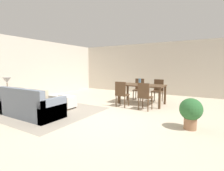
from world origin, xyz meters
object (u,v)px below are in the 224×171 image
(couch, at_px, (31,106))
(ottoman_table, at_px, (61,101))
(dining_chair_near_right, at_px, (144,95))
(dining_chair_near_left, at_px, (121,93))
(dining_table, at_px, (142,87))
(book_on_ottoman, at_px, (63,95))
(dining_chair_far_right, at_px, (158,89))
(vase_centerpiece, at_px, (140,82))
(dining_chair_far_left, at_px, (139,88))
(potted_plant, at_px, (191,111))
(table_lamp, at_px, (7,81))
(side_table, at_px, (8,97))

(couch, height_order, ottoman_table, couch)
(ottoman_table, height_order, dining_chair_near_right, dining_chair_near_right)
(couch, distance_m, dining_chair_near_left, 2.95)
(dining_table, distance_m, book_on_ottoman, 2.96)
(dining_chair_far_right, relative_size, vase_centerpiece, 3.94)
(dining_table, xyz_separation_m, dining_chair_far_left, (-0.43, 0.80, -0.15))
(couch, height_order, dining_chair_near_right, dining_chair_near_right)
(dining_chair_near_left, relative_size, dining_chair_far_right, 1.00)
(couch, height_order, dining_chair_far_right, dining_chair_far_right)
(dining_chair_far_right, distance_m, book_on_ottoman, 3.81)
(couch, bearing_deg, vase_centerpiece, 56.08)
(dining_chair_near_left, bearing_deg, potted_plant, -24.73)
(couch, xyz_separation_m, potted_plant, (4.12, 1.27, 0.13))
(ottoman_table, bearing_deg, vase_centerpiece, 42.52)
(ottoman_table, bearing_deg, dining_table, 41.77)
(dining_chair_near_left, xyz_separation_m, dining_chair_near_right, (0.87, -0.02, 0.00))
(dining_chair_near_right, bearing_deg, ottoman_table, -156.57)
(table_lamp, distance_m, vase_centerpiece, 4.63)
(table_lamp, relative_size, dining_chair_far_right, 0.57)
(vase_centerpiece, bearing_deg, couch, -123.92)
(dining_table, xyz_separation_m, dining_chair_near_right, (0.41, -0.86, -0.15))
(ottoman_table, relative_size, potted_plant, 1.46)
(dining_table, bearing_deg, potted_plant, -45.28)
(potted_plant, bearing_deg, dining_chair_far_left, 130.58)
(dining_chair_far_right, height_order, book_on_ottoman, dining_chair_far_right)
(couch, relative_size, dining_chair_near_right, 2.13)
(vase_centerpiece, xyz_separation_m, potted_plant, (1.99, -1.90, -0.45))
(table_lamp, bearing_deg, dining_chair_far_left, 52.23)
(side_table, relative_size, dining_chair_near_left, 0.63)
(ottoman_table, bearing_deg, dining_chair_near_right, 23.43)
(dining_table, height_order, vase_centerpiece, vase_centerpiece)
(side_table, xyz_separation_m, vase_centerpiece, (3.41, 3.13, 0.42))
(dining_chair_far_left, relative_size, dining_chair_far_right, 1.00)
(dining_table, relative_size, potted_plant, 2.34)
(dining_chair_far_right, bearing_deg, ottoman_table, -133.41)
(ottoman_table, relative_size, side_table, 1.84)
(ottoman_table, xyz_separation_m, dining_chair_near_right, (2.66, 1.15, 0.27))
(couch, height_order, dining_table, couch)
(ottoman_table, relative_size, dining_table, 0.62)
(couch, distance_m, dining_table, 3.91)
(table_lamp, xyz_separation_m, book_on_ottoman, (1.34, 1.13, -0.54))
(dining_chair_far_left, distance_m, vase_centerpiece, 0.97)
(side_table, bearing_deg, dining_chair_far_right, 45.35)
(couch, xyz_separation_m, dining_chair_near_left, (1.76, 2.36, 0.22))
(couch, height_order, table_lamp, table_lamp)
(dining_chair_near_left, bearing_deg, table_lamp, -142.66)
(side_table, relative_size, potted_plant, 0.79)
(vase_centerpiece, height_order, book_on_ottoman, vase_centerpiece)
(ottoman_table, height_order, side_table, side_table)
(dining_chair_far_left, relative_size, vase_centerpiece, 3.94)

